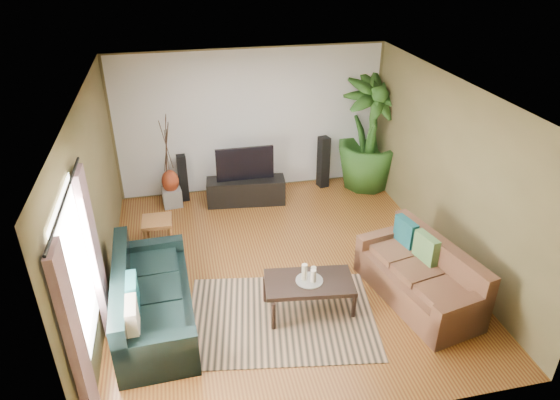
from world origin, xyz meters
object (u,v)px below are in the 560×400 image
object	(u,v)px
tv_stand	(246,191)
speaker_right	(323,162)
sofa_left	(154,294)
vase	(170,181)
speaker_left	(183,178)
pedestal	(172,197)
potted_plant	(370,134)
side_table	(158,233)
coffee_table	(309,295)
television	(245,164)
sofa_right	(419,273)

from	to	relation	value
tv_stand	speaker_right	xyz separation A→B (m)	(1.59, 0.37, 0.27)
sofa_left	speaker_right	bearing A→B (deg)	-46.50
sofa_left	vase	size ratio (longest dim) A/B	4.97
sofa_left	speaker_left	world-z (taller)	speaker_left
tv_stand	pedestal	xyz separation A→B (m)	(-1.34, 0.19, -0.07)
potted_plant	side_table	size ratio (longest dim) A/B	4.46
coffee_table	television	world-z (taller)	television
coffee_table	pedestal	xyz separation A→B (m)	(-1.70, 3.32, -0.07)
sofa_left	side_table	xyz separation A→B (m)	(0.04, 1.78, -0.18)
pedestal	side_table	distance (m)	1.36
speaker_right	potted_plant	xyz separation A→B (m)	(0.84, -0.16, 0.57)
tv_stand	potted_plant	xyz separation A→B (m)	(2.43, 0.21, 0.84)
sofa_right	side_table	bearing A→B (deg)	-133.19
television	speaker_right	bearing A→B (deg)	12.35
coffee_table	potted_plant	size ratio (longest dim) A/B	0.53
tv_stand	potted_plant	size ratio (longest dim) A/B	0.66
sofa_right	television	size ratio (longest dim) A/B	1.77
speaker_right	vase	world-z (taller)	speaker_right
sofa_right	speaker_left	xyz separation A→B (m)	(-2.96, 3.59, 0.02)
pedestal	side_table	size ratio (longest dim) A/B	0.69
television	speaker_left	size ratio (longest dim) A/B	1.17
side_table	speaker_right	bearing A→B (deg)	25.40
sofa_right	speaker_right	world-z (taller)	speaker_right
speaker_right	tv_stand	bearing A→B (deg)	-179.41
sofa_left	sofa_right	world-z (taller)	same
sofa_right	television	distance (m)	3.75
speaker_left	sofa_left	bearing A→B (deg)	-103.26
tv_stand	speaker_left	bearing A→B (deg)	168.01
sofa_left	sofa_right	bearing A→B (deg)	-97.09
speaker_left	vase	xyz separation A→B (m)	(-0.23, -0.17, 0.04)
speaker_left	potted_plant	world-z (taller)	potted_plant
sofa_left	speaker_right	size ratio (longest dim) A/B	2.09
potted_plant	pedestal	distance (m)	3.88
speaker_right	coffee_table	bearing A→B (deg)	-121.89
side_table	sofa_right	bearing A→B (deg)	-31.21
potted_plant	vase	xyz separation A→B (m)	(-3.77, -0.01, -0.59)
sofa_right	side_table	size ratio (longest dim) A/B	3.81
sofa_right	speaker_right	size ratio (longest dim) A/B	1.81
coffee_table	television	bearing A→B (deg)	103.74
side_table	potted_plant	bearing A→B (deg)	18.57
vase	coffee_table	bearing A→B (deg)	-62.90
coffee_table	television	size ratio (longest dim) A/B	1.10
speaker_left	speaker_right	distance (m)	2.70
coffee_table	vase	bearing A→B (deg)	124.42
pedestal	tv_stand	bearing A→B (deg)	-8.25
speaker_left	side_table	xyz separation A→B (m)	(-0.47, -1.51, -0.20)
tv_stand	speaker_left	size ratio (longest dim) A/B	1.59
sofa_right	television	xyz separation A→B (m)	(-1.85, 3.24, 0.36)
speaker_right	potted_plant	bearing A→B (deg)	-23.11
pedestal	vase	world-z (taller)	vase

